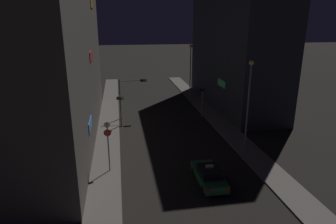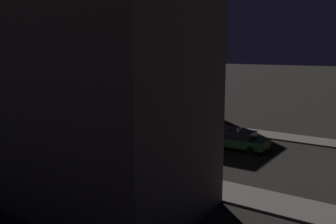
{
  "view_description": "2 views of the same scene",
  "coord_description": "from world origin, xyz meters",
  "px_view_note": "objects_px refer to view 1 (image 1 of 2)",
  "views": [
    {
      "loc": [
        -5.33,
        -8.82,
        12.13
      ],
      "look_at": [
        -0.28,
        20.83,
        2.78
      ],
      "focal_mm": 31.44,
      "sensor_mm": 36.0,
      "label": 1
    },
    {
      "loc": [
        -23.13,
        0.18,
        7.3
      ],
      "look_at": [
        0.62,
        16.44,
        2.33
      ],
      "focal_mm": 38.82,
      "sensor_mm": 36.0,
      "label": 2
    }
  ],
  "objects_px": {
    "traffic_light_right_kerb": "(203,96)",
    "traffic_light_left_kerb": "(120,105)",
    "traffic_light_overhead": "(130,90)",
    "taxi": "(209,175)",
    "street_lamp_far_block": "(190,61)",
    "street_lamp_near_block": "(249,95)",
    "sign_pole_left": "(108,142)"
  },
  "relations": [
    {
      "from": "sign_pole_left",
      "to": "street_lamp_near_block",
      "type": "xyz_separation_m",
      "value": [
        12.9,
        2.15,
        2.86
      ]
    },
    {
      "from": "traffic_light_right_kerb",
      "to": "sign_pole_left",
      "type": "height_order",
      "value": "sign_pole_left"
    },
    {
      "from": "taxi",
      "to": "traffic_light_right_kerb",
      "type": "bearing_deg",
      "value": 75.86
    },
    {
      "from": "traffic_light_overhead",
      "to": "traffic_light_right_kerb",
      "type": "relative_size",
      "value": 1.36
    },
    {
      "from": "traffic_light_left_kerb",
      "to": "street_lamp_far_block",
      "type": "distance_m",
      "value": 17.24
    },
    {
      "from": "traffic_light_left_kerb",
      "to": "street_lamp_near_block",
      "type": "relative_size",
      "value": 0.44
    },
    {
      "from": "taxi",
      "to": "traffic_light_right_kerb",
      "type": "distance_m",
      "value": 16.93
    },
    {
      "from": "traffic_light_overhead",
      "to": "street_lamp_far_block",
      "type": "height_order",
      "value": "street_lamp_far_block"
    },
    {
      "from": "taxi",
      "to": "traffic_light_left_kerb",
      "type": "xyz_separation_m",
      "value": [
        -6.48,
        14.24,
        1.96
      ]
    },
    {
      "from": "taxi",
      "to": "traffic_light_overhead",
      "type": "bearing_deg",
      "value": 107.1
    },
    {
      "from": "street_lamp_far_block",
      "to": "street_lamp_near_block",
      "type": "bearing_deg",
      "value": -89.21
    },
    {
      "from": "taxi",
      "to": "sign_pole_left",
      "type": "distance_m",
      "value": 8.5
    },
    {
      "from": "taxi",
      "to": "traffic_light_left_kerb",
      "type": "bearing_deg",
      "value": 114.46
    },
    {
      "from": "street_lamp_near_block",
      "to": "street_lamp_far_block",
      "type": "distance_m",
      "value": 21.33
    },
    {
      "from": "taxi",
      "to": "street_lamp_near_block",
      "type": "distance_m",
      "value": 8.94
    },
    {
      "from": "sign_pole_left",
      "to": "traffic_light_right_kerb",
      "type": "bearing_deg",
      "value": 48.13
    },
    {
      "from": "street_lamp_far_block",
      "to": "traffic_light_right_kerb",
      "type": "bearing_deg",
      "value": -94.83
    },
    {
      "from": "taxi",
      "to": "street_lamp_far_block",
      "type": "height_order",
      "value": "street_lamp_far_block"
    },
    {
      "from": "traffic_light_right_kerb",
      "to": "street_lamp_near_block",
      "type": "distance_m",
      "value": 11.35
    },
    {
      "from": "street_lamp_near_block",
      "to": "street_lamp_far_block",
      "type": "height_order",
      "value": "street_lamp_near_block"
    },
    {
      "from": "taxi",
      "to": "sign_pole_left",
      "type": "height_order",
      "value": "sign_pole_left"
    },
    {
      "from": "taxi",
      "to": "traffic_light_left_kerb",
      "type": "height_order",
      "value": "traffic_light_left_kerb"
    },
    {
      "from": "traffic_light_left_kerb",
      "to": "street_lamp_near_block",
      "type": "xyz_separation_m",
      "value": [
        11.75,
        -8.88,
        2.87
      ]
    },
    {
      "from": "sign_pole_left",
      "to": "traffic_light_left_kerb",
      "type": "bearing_deg",
      "value": 84.09
    },
    {
      "from": "taxi",
      "to": "traffic_light_right_kerb",
      "type": "relative_size",
      "value": 1.15
    },
    {
      "from": "sign_pole_left",
      "to": "street_lamp_far_block",
      "type": "bearing_deg",
      "value": 61.77
    },
    {
      "from": "taxi",
      "to": "street_lamp_far_block",
      "type": "relative_size",
      "value": 0.53
    },
    {
      "from": "taxi",
      "to": "street_lamp_far_block",
      "type": "distance_m",
      "value": 27.65
    },
    {
      "from": "traffic_light_right_kerb",
      "to": "traffic_light_left_kerb",
      "type": "bearing_deg",
      "value": -169.0
    },
    {
      "from": "traffic_light_overhead",
      "to": "traffic_light_left_kerb",
      "type": "relative_size",
      "value": 1.4
    },
    {
      "from": "traffic_light_right_kerb",
      "to": "street_lamp_near_block",
      "type": "relative_size",
      "value": 0.45
    },
    {
      "from": "taxi",
      "to": "street_lamp_near_block",
      "type": "height_order",
      "value": "street_lamp_near_block"
    }
  ]
}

